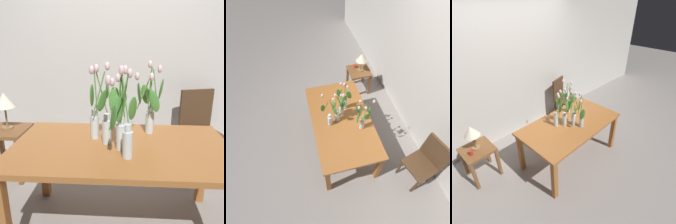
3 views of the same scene
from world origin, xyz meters
The scene contains 10 objects.
room_wall_rear centered at (0.00, 1.39, 1.35)m, with size 9.00×0.10×2.70m, color beige.
dining_table centered at (0.00, 0.00, 0.65)m, with size 1.60×0.90×0.74m.
tulip_vase_0 centered at (0.00, -0.04, 0.97)m, with size 0.21×0.21×0.58m.
tulip_vase_1 centered at (0.22, 0.25, 0.97)m, with size 0.24×0.25×0.58m.
tulip_vase_2 centered at (-0.18, 0.12, 0.94)m, with size 0.15×0.14×0.59m.
tulip_vase_3 centered at (0.02, -0.18, 0.92)m, with size 0.17×0.24×0.59m.
tulip_vase_4 centered at (-0.11, 0.03, 0.93)m, with size 0.23×0.11×0.57m.
dining_chair centered at (0.88, 1.04, 0.52)m, with size 0.49×0.49×0.93m.
side_table centered at (-1.26, 0.73, 0.43)m, with size 0.44×0.44×0.55m.
table_lamp centered at (-1.25, 0.75, 0.86)m, with size 0.22×0.22×0.40m.
Camera 1 is at (0.04, -1.60, 1.49)m, focal length 38.28 mm.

